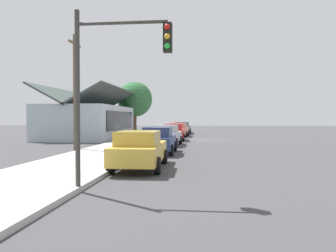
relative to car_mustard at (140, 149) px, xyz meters
name	(u,v)px	position (x,y,z in m)	size (l,w,h in m)	color
ground_plane	(203,140)	(18.92, -2.64, -0.82)	(120.00, 120.00, 0.00)	#424244
sidewalk_curb	(147,139)	(18.92, 2.96, -0.74)	(60.00, 4.20, 0.16)	#B2AFA8
car_mustard	(140,149)	(0.00, 0.00, 0.00)	(4.82, 2.10, 1.59)	gold
car_navy	(159,140)	(5.87, -0.01, 0.00)	(4.36, 1.98, 1.59)	navy
car_silver	(167,135)	(11.71, 0.13, 0.00)	(4.70, 2.18, 1.59)	silver
car_cherry	(174,132)	(17.70, 0.12, 0.00)	(4.91, 2.28, 1.59)	red
car_coral	(179,130)	(24.09, 0.04, 0.00)	(4.83, 2.22, 1.59)	#EA8C75
car_charcoal	(182,128)	(30.10, 0.06, 0.00)	(4.79, 2.21, 1.59)	#2D3035
car_seafoam	(184,127)	(35.81, 0.14, 0.00)	(4.78, 1.99, 1.59)	#9ED1BC
storefront_building	(89,121)	(20.25, 9.34, 1.02)	(13.57, 7.08, 5.32)	#ADBCC6
shade_tree	(135,99)	(28.51, 6.13, 3.75)	(4.54, 4.54, 6.86)	brown
traffic_light_main	(113,70)	(-4.46, -0.10, 2.67)	(0.37, 2.79, 5.20)	#383833
utility_pole_wooden	(75,90)	(6.89, 5.56, 3.11)	(1.80, 0.24, 7.50)	brown
fire_hydrant_red	(117,151)	(2.21, 1.56, -0.32)	(0.22, 0.22, 0.71)	red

